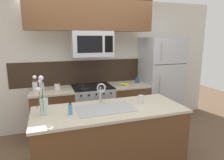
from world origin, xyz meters
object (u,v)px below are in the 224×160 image
(refrigerator, at_px, (160,81))
(coffee_tin, at_px, (137,80))
(sink_faucet, at_px, (101,91))
(storage_jar_short, at_px, (57,86))
(stove_range, at_px, (93,109))
(flower_vase, at_px, (43,103))
(storage_jar_medium, at_px, (42,87))
(storage_jar_tall, at_px, (35,86))
(banana_bunch, at_px, (125,84))
(drinking_glass, at_px, (141,99))
(microwave, at_px, (92,44))
(dish_soap_bottle, at_px, (70,109))

(refrigerator, xyz_separation_m, coffee_tin, (-0.53, 0.03, 0.04))
(sink_faucet, bearing_deg, storage_jar_short, 117.34)
(storage_jar_short, bearing_deg, stove_range, -1.49)
(stove_range, height_order, flower_vase, flower_vase)
(refrigerator, distance_m, sink_faucet, 1.94)
(stove_range, xyz_separation_m, sink_faucet, (-0.11, -1.03, 0.65))
(refrigerator, relative_size, storage_jar_medium, 13.19)
(sink_faucet, bearing_deg, storage_jar_tall, 130.89)
(banana_bunch, height_order, drinking_glass, drinking_glass)
(storage_jar_tall, height_order, drinking_glass, storage_jar_tall)
(microwave, relative_size, storage_jar_short, 6.01)
(drinking_glass, bearing_deg, stove_range, 110.14)
(stove_range, relative_size, sink_faucet, 3.04)
(microwave, relative_size, drinking_glass, 6.12)
(sink_faucet, distance_m, dish_soap_bottle, 0.55)
(banana_bunch, distance_m, dish_soap_bottle, 1.75)
(sink_faucet, bearing_deg, storage_jar_medium, 127.29)
(flower_vase, bearing_deg, microwave, 52.83)
(storage_jar_medium, distance_m, storage_jar_short, 0.27)
(sink_faucet, height_order, flower_vase, flower_vase)
(stove_range, distance_m, banana_bunch, 0.81)
(sink_faucet, bearing_deg, drinking_glass, -16.25)
(coffee_tin, distance_m, dish_soap_bottle, 2.06)
(microwave, bearing_deg, stove_range, 90.16)
(microwave, bearing_deg, storage_jar_medium, 176.63)
(storage_jar_tall, bearing_deg, stove_range, -1.71)
(coffee_tin, bearing_deg, storage_jar_tall, -179.45)
(storage_jar_short, height_order, dish_soap_bottle, dish_soap_bottle)
(stove_range, bearing_deg, storage_jar_tall, 178.29)
(refrigerator, distance_m, storage_jar_short, 2.16)
(refrigerator, xyz_separation_m, storage_jar_tall, (-2.54, 0.01, 0.08))
(microwave, xyz_separation_m, coffee_tin, (0.98, 0.07, -0.76))
(storage_jar_tall, relative_size, storage_jar_medium, 1.39)
(refrigerator, xyz_separation_m, storage_jar_medium, (-2.43, 0.01, 0.06))
(microwave, relative_size, coffee_tin, 6.77)
(storage_jar_short, relative_size, sink_faucet, 0.41)
(microwave, bearing_deg, flower_vase, -127.17)
(coffee_tin, bearing_deg, dish_soap_bottle, -139.24)
(flower_vase, bearing_deg, storage_jar_tall, 96.53)
(coffee_tin, distance_m, flower_vase, 2.25)
(refrigerator, relative_size, banana_bunch, 9.74)
(banana_bunch, xyz_separation_m, flower_vase, (-1.54, -1.13, 0.13))
(storage_jar_tall, relative_size, banana_bunch, 1.03)
(storage_jar_tall, xyz_separation_m, drinking_glass, (1.47, -1.22, -0.04))
(microwave, relative_size, refrigerator, 0.40)
(microwave, bearing_deg, coffee_tin, 4.13)
(microwave, relative_size, storage_jar_medium, 5.32)
(storage_jar_medium, distance_m, coffee_tin, 1.91)
(stove_range, bearing_deg, microwave, -89.84)
(coffee_tin, height_order, sink_faucet, sink_faucet)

